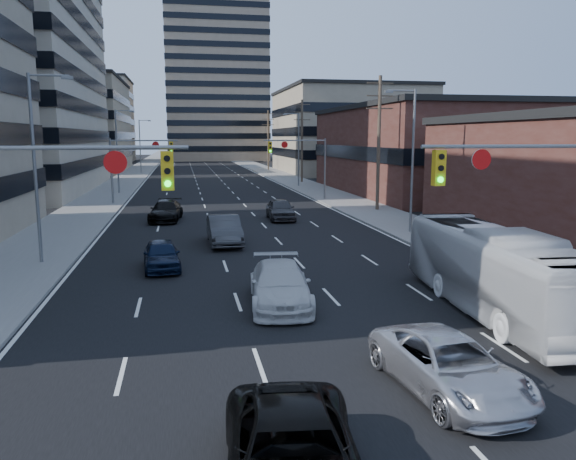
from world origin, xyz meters
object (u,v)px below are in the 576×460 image
at_px(silver_suv, 449,365).
at_px(sedan_blue, 161,255).
at_px(black_pickup, 293,460).
at_px(white_van, 280,285).
at_px(transit_bus, 496,271).

xyz_separation_m(silver_suv, sedan_blue, (-7.21, 14.38, 0.00)).
relative_size(silver_suv, sedan_blue, 1.22).
xyz_separation_m(black_pickup, white_van, (1.70, 11.05, 0.04)).
bearing_deg(transit_bus, silver_suv, -124.98).
bearing_deg(silver_suv, transit_bus, 45.12).
height_order(black_pickup, white_van, white_van).
distance_m(white_van, transit_bus, 7.60).
bearing_deg(sedan_blue, silver_suv, -67.45).
distance_m(black_pickup, sedan_blue, 17.87).
distance_m(silver_suv, transit_bus, 7.12).
relative_size(black_pickup, sedan_blue, 1.28).
relative_size(black_pickup, silver_suv, 1.05).
relative_size(black_pickup, transit_bus, 0.48).
bearing_deg(black_pickup, sedan_blue, 105.38).
xyz_separation_m(black_pickup, silver_suv, (4.46, 3.28, -0.03)).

